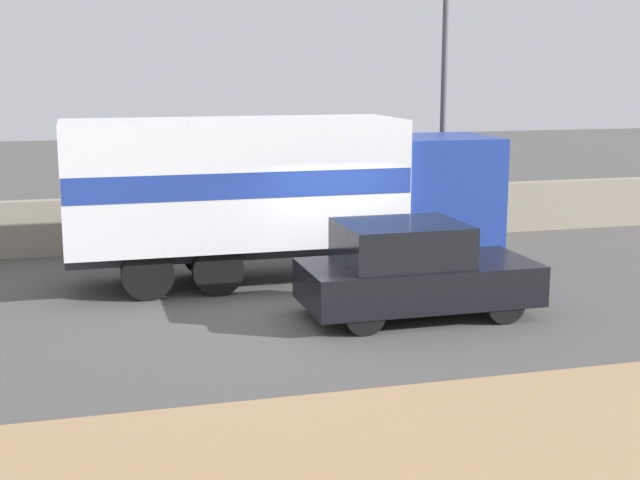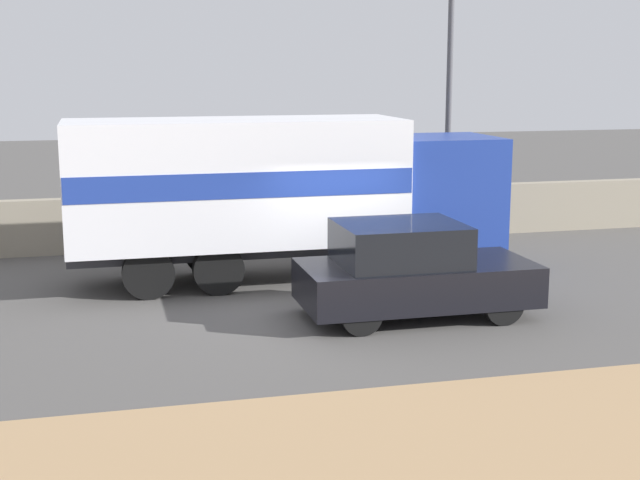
{
  "view_description": "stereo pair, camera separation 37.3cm",
  "coord_description": "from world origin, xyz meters",
  "views": [
    {
      "loc": [
        -4.73,
        -14.54,
        4.26
      ],
      "look_at": [
        -0.44,
        1.03,
        1.1
      ],
      "focal_mm": 50.0,
      "sensor_mm": 36.0,
      "label": 1
    },
    {
      "loc": [
        -4.37,
        -14.63,
        4.26
      ],
      "look_at": [
        -0.44,
        1.03,
        1.1
      ],
      "focal_mm": 50.0,
      "sensor_mm": 36.0,
      "label": 2
    }
  ],
  "objects": [
    {
      "name": "ground_plane",
      "position": [
        0.0,
        0.0,
        0.0
      ],
      "size": [
        80.0,
        80.0,
        0.0
      ],
      "primitive_type": "plane",
      "color": "#514F4C"
    },
    {
      "name": "box_truck",
      "position": [
        -0.92,
        2.65,
        1.88
      ],
      "size": [
        8.68,
        2.34,
        3.25
      ],
      "color": "navy",
      "rests_on": "ground_plane"
    },
    {
      "name": "car_hatchback",
      "position": [
        0.77,
        -0.59,
        0.81
      ],
      "size": [
        4.0,
        1.9,
        1.65
      ],
      "color": "black",
      "rests_on": "ground_plane"
    },
    {
      "name": "stone_wall_backdrop",
      "position": [
        0.0,
        6.34,
        0.64
      ],
      "size": [
        60.0,
        0.35,
        1.28
      ],
      "color": "gray",
      "rests_on": "ground_plane"
    },
    {
      "name": "street_lamp",
      "position": [
        3.72,
        5.17,
        3.94
      ],
      "size": [
        0.56,
        0.28,
        6.78
      ],
      "color": "#4C4C51",
      "rests_on": "ground_plane"
    }
  ]
}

